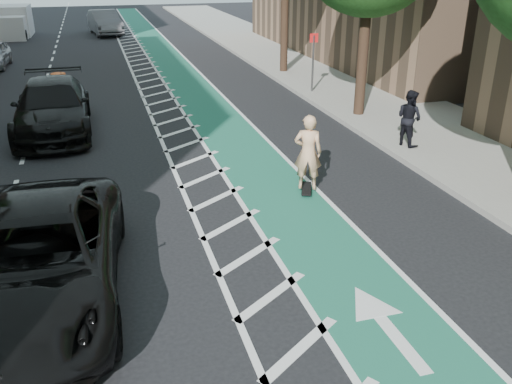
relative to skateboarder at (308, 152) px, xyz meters
name	(u,v)px	position (x,y,z in m)	size (l,w,h in m)	color
ground	(171,268)	(-3.70, -2.59, -1.03)	(120.00, 120.00, 0.00)	black
bike_lane	(214,115)	(-0.70, 7.41, -1.02)	(2.00, 90.00, 0.01)	#1B604E
buffer_strip	(173,119)	(-2.20, 7.41, -1.02)	(1.40, 90.00, 0.01)	silver
sidewalk_right	(376,101)	(5.80, 7.41, -0.95)	(5.00, 90.00, 0.15)	gray
curb_right	(318,105)	(3.35, 7.41, -0.95)	(0.12, 90.00, 0.16)	gray
sign_post	(313,62)	(3.90, 9.41, 0.32)	(0.35, 0.08, 2.47)	#4C4C4C
skateboard	(306,189)	(0.00, 0.00, -0.94)	(0.53, 0.85, 0.11)	black
skateboarder	(308,152)	(0.00, 0.00, 0.00)	(0.67, 0.44, 1.84)	tan
suv_near	(36,259)	(-5.90, -3.02, -0.23)	(2.65, 5.76, 1.60)	black
suv_far	(53,107)	(-6.10, 6.96, -0.20)	(2.31, 5.69, 1.65)	black
car_grey	(105,22)	(-3.59, 31.28, -0.18)	(1.80, 5.17, 1.70)	#5E5E63
pedestrian	(409,118)	(4.00, 2.13, -0.06)	(0.80, 0.62, 1.65)	black
box_truck	(13,23)	(-9.89, 31.81, -0.07)	(2.34, 5.01, 2.07)	silver
barrel_a	(60,130)	(-5.90, 5.77, -0.64)	(0.61, 0.61, 0.83)	#FF530D
barrel_b	(68,99)	(-5.76, 9.91, -0.65)	(0.59, 0.59, 0.80)	#ED5B0C
barrel_c	(60,86)	(-6.10, 11.91, -0.57)	(0.72, 0.72, 0.98)	#E24B0B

